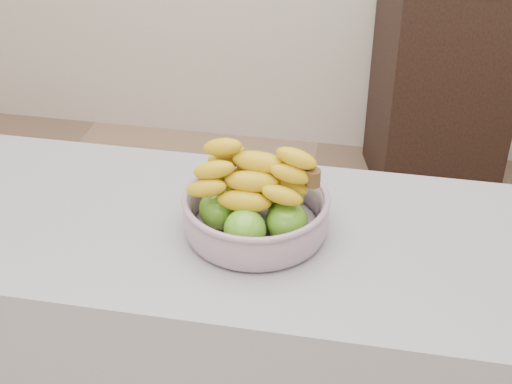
% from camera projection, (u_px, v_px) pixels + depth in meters
% --- Properties ---
extents(counter, '(2.00, 0.60, 0.90)m').
position_uv_depth(counter, '(233.00, 372.00, 1.80)').
color(counter, gray).
rests_on(counter, ground).
extents(cabinet, '(0.65, 0.57, 1.00)m').
position_uv_depth(cabinet, '(442.00, 80.00, 3.18)').
color(cabinet, black).
rests_on(cabinet, ground).
extents(fruit_bowl, '(0.31, 0.31, 0.20)m').
position_uv_depth(fruit_bowl, '(256.00, 207.00, 1.51)').
color(fruit_bowl, '#A8B9CA').
rests_on(fruit_bowl, counter).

